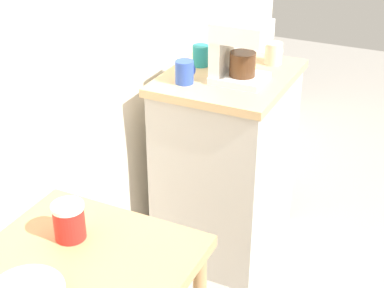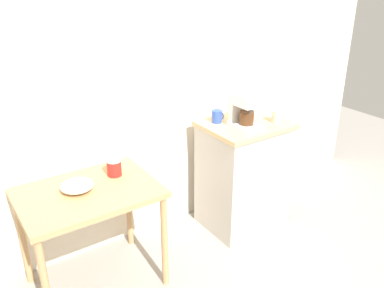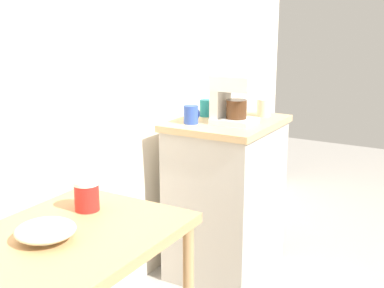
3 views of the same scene
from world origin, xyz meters
TOP-DOWN VIEW (x-y plane):
  - back_wall at (0.10, 0.39)m, footprint 4.40×0.10m
  - wooden_table at (-0.67, -0.03)m, footprint 0.85×0.62m
  - kitchen_counter at (0.63, -0.02)m, footprint 0.65×0.53m
  - bowl_stoneware at (-0.72, -0.00)m, footprint 0.21×0.21m
  - canister_enamel at (-0.44, 0.06)m, footprint 0.10×0.10m
  - coffee_maker at (0.56, -0.07)m, footprint 0.18×0.22m
  - mug_blue at (0.44, 0.11)m, footprint 0.08×0.08m
  - mug_small_cream at (0.83, -0.15)m, footprint 0.09×0.08m
  - mug_dark_teal at (0.66, 0.14)m, footprint 0.08×0.07m
  - table_clock at (0.80, 0.11)m, footprint 0.10×0.05m

SIDE VIEW (x-z plane):
  - kitchen_counter at x=0.63m, z-range 0.00..0.91m
  - wooden_table at x=-0.67m, z-range 0.27..1.00m
  - bowl_stoneware at x=-0.72m, z-range 0.73..0.80m
  - canister_enamel at x=-0.44m, z-range 0.73..0.85m
  - mug_dark_teal at x=0.66m, z-range 0.91..1.00m
  - mug_blue at x=0.44m, z-range 0.91..1.00m
  - mug_small_cream at x=0.83m, z-range 0.91..1.00m
  - table_clock at x=0.80m, z-range 0.90..1.02m
  - coffee_maker at x=0.56m, z-range 0.92..1.18m
  - back_wall at x=0.10m, z-range 0.00..2.80m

